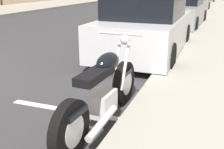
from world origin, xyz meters
name	(u,v)px	position (x,y,z in m)	size (l,w,h in m)	color
sidewalk_far_curb	(2,10)	(12.00, 7.48, 0.07)	(120.00, 5.00, 0.14)	gray
parking_stall_stripe	(78,112)	(0.00, -4.38, 0.00)	(0.12, 2.20, 0.01)	silver
parked_motorcycle	(103,94)	(-0.20, -4.85, 0.43)	(2.20, 0.62, 1.12)	black
parked_car_mid_block	(147,27)	(3.73, -4.48, 0.70)	(4.26, 1.86, 1.49)	silver
parked_car_across_street	(180,11)	(8.95, -4.65, 0.67)	(4.50, 2.07, 1.42)	gray
parked_car_at_intersection	(193,2)	(15.45, -4.65, 0.66)	(4.18, 2.03, 1.42)	gray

